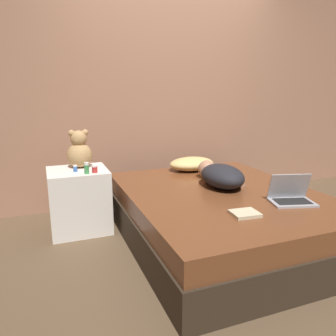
% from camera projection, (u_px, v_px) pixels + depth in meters
% --- Properties ---
extents(ground_plane, '(12.00, 12.00, 0.00)m').
position_uv_depth(ground_plane, '(219.00, 239.00, 2.85)').
color(ground_plane, brown).
extents(wall_back, '(8.00, 0.06, 2.60)m').
position_uv_depth(wall_back, '(168.00, 87.00, 3.69)').
color(wall_back, '#996B51').
rests_on(wall_back, ground_plane).
extents(bed, '(1.55, 1.95, 0.44)m').
position_uv_depth(bed, '(220.00, 216.00, 2.80)').
color(bed, '#2D2319').
rests_on(bed, ground_plane).
extents(nightstand, '(0.52, 0.49, 0.57)m').
position_uv_depth(nightstand, '(79.00, 200.00, 3.00)').
color(nightstand, silver).
rests_on(nightstand, ground_plane).
extents(pillow, '(0.48, 0.34, 0.14)m').
position_uv_depth(pillow, '(192.00, 164.00, 3.46)').
color(pillow, tan).
rests_on(pillow, bed).
extents(person_lying, '(0.37, 0.67, 0.20)m').
position_uv_depth(person_lying, '(220.00, 175.00, 2.89)').
color(person_lying, black).
rests_on(person_lying, bed).
extents(laptop, '(0.36, 0.29, 0.22)m').
position_uv_depth(laptop, '(291.00, 196.00, 2.47)').
color(laptop, '#9E9EA3').
rests_on(laptop, bed).
extents(teddy_bear, '(0.23, 0.23, 0.35)m').
position_uv_depth(teddy_bear, '(79.00, 151.00, 2.99)').
color(teddy_bear, tan).
rests_on(teddy_bear, nightstand).
extents(bottle_red, '(0.05, 0.05, 0.07)m').
position_uv_depth(bottle_red, '(95.00, 169.00, 2.82)').
color(bottle_red, '#B72D2D').
rests_on(bottle_red, nightstand).
extents(bottle_blue, '(0.04, 0.04, 0.06)m').
position_uv_depth(bottle_blue, '(75.00, 168.00, 2.86)').
color(bottle_blue, '#3866B2').
rests_on(bottle_blue, nightstand).
extents(bottle_green, '(0.04, 0.04, 0.10)m').
position_uv_depth(bottle_green, '(87.00, 168.00, 2.78)').
color(bottle_green, '#3D8E4C').
rests_on(bottle_green, nightstand).
extents(book, '(0.20, 0.17, 0.02)m').
position_uv_depth(book, '(245.00, 214.00, 2.22)').
color(book, '#C6B793').
rests_on(book, bed).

